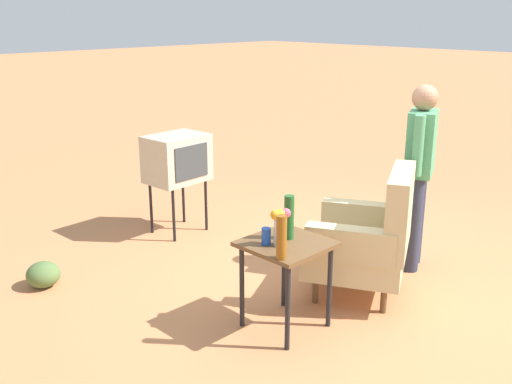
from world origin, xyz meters
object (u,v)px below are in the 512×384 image
at_px(side_table, 286,255).
at_px(person_standing, 419,166).
at_px(bottle_tall_amber, 281,237).
at_px(flower_vase, 280,225).
at_px(soda_can_blue, 266,236).
at_px(bottle_wine_green, 289,217).
at_px(armchair, 369,237).
at_px(tv_on_stand, 177,159).

xyz_separation_m(side_table, person_standing, (-1.61, 0.08, 0.38)).
distance_m(bottle_tall_amber, flower_vase, 0.23).
xyz_separation_m(bottle_tall_amber, soda_can_blue, (-0.10, -0.24, -0.09)).
bearing_deg(bottle_wine_green, flower_vase, 18.23).
height_order(armchair, flower_vase, armchair).
bearing_deg(bottle_tall_amber, tv_on_stand, -111.20).
height_order(side_table, tv_on_stand, tv_on_stand).
distance_m(person_standing, soda_can_blue, 1.76).
height_order(person_standing, bottle_wine_green, person_standing).
distance_m(side_table, bottle_tall_amber, 0.39).
xyz_separation_m(person_standing, flower_vase, (1.68, -0.07, -0.13)).
bearing_deg(person_standing, armchair, 3.22).
height_order(tv_on_stand, person_standing, person_standing).
bearing_deg(tv_on_stand, armchair, 95.18).
relative_size(armchair, tv_on_stand, 1.03).
relative_size(person_standing, bottle_wine_green, 5.12).
relative_size(armchair, bottle_wine_green, 3.31).
bearing_deg(person_standing, flower_vase, -2.47).
xyz_separation_m(person_standing, bottle_tall_amber, (1.85, 0.09, -0.12)).
height_order(armchair, side_table, armchair).
height_order(armchair, tv_on_stand, armchair).
bearing_deg(armchair, soda_can_blue, -11.21).
relative_size(tv_on_stand, flower_vase, 3.89).
distance_m(person_standing, bottle_wine_green, 1.55).
relative_size(person_standing, bottle_tall_amber, 5.47).
bearing_deg(soda_can_blue, side_table, 152.46).
bearing_deg(soda_can_blue, tv_on_stand, -110.93).
xyz_separation_m(tv_on_stand, person_standing, (-0.97, 2.18, 0.16)).
xyz_separation_m(side_table, bottle_tall_amber, (0.24, 0.17, 0.25)).
bearing_deg(side_table, armchair, 171.63).
bearing_deg(flower_vase, bottle_wine_green, -161.77).
bearing_deg(tv_on_stand, person_standing, 113.88).
bearing_deg(person_standing, soda_can_blue, -4.95).
height_order(bottle_wine_green, flower_vase, bottle_wine_green).
distance_m(side_table, bottle_wine_green, 0.27).
distance_m(soda_can_blue, flower_vase, 0.13).
height_order(tv_on_stand, bottle_wine_green, tv_on_stand).
relative_size(armchair, soda_can_blue, 8.69).
height_order(tv_on_stand, soda_can_blue, tv_on_stand).
bearing_deg(armchair, flower_vase, -7.17).
bearing_deg(person_standing, bottle_tall_amber, 2.81).
bearing_deg(soda_can_blue, bottle_wine_green, 170.87).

